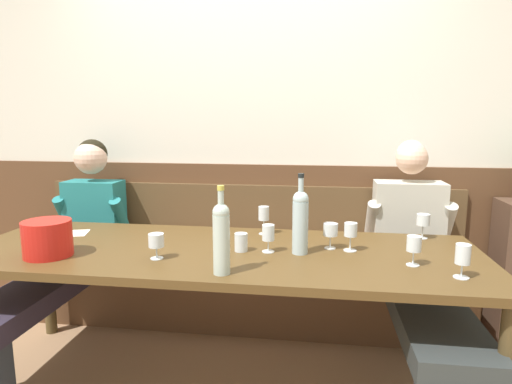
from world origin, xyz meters
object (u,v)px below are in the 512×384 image
object	(u,v)px
wine_glass_right_end	(156,242)
wine_glass_near_bucket	(423,221)
dining_table	(220,262)
person_center_left_seat	(420,265)
ice_bucket	(48,238)
wine_bottle_green_tall	(221,236)
wine_glass_left_end	(463,255)
wine_glass_mid_right	(264,214)
wall_bench	(244,283)
wine_glass_center_rear	(268,234)
person_right_seat	(66,245)
wine_bottle_amber_mid	(300,220)
wine_glass_by_bottle	(351,231)
wine_glass_center_front	(414,245)
wine_glass_mid_left	(330,231)
water_tumbler_right	(241,242)

from	to	relation	value
wine_glass_right_end	wine_glass_near_bucket	size ratio (longest dim) A/B	0.89
dining_table	person_center_left_seat	distance (m)	1.11
ice_bucket	wine_bottle_green_tall	world-z (taller)	wine_bottle_green_tall
wine_bottle_green_tall	wine_glass_near_bucket	xyz separation A→B (m)	(0.98, 0.71, -0.07)
wine_glass_near_bucket	wine_glass_left_end	world-z (taller)	wine_glass_left_end
wine_glass_mid_right	wine_glass_left_end	size ratio (longest dim) A/B	1.12
wall_bench	wine_glass_center_rear	bearing A→B (deg)	-71.10
ice_bucket	wine_glass_center_rear	distance (m)	1.07
person_right_seat	person_center_left_seat	world-z (taller)	person_center_left_seat
wine_bottle_amber_mid	wine_glass_by_bottle	distance (m)	0.27
wall_bench	ice_bucket	xyz separation A→B (m)	(-0.80, -0.94, 0.55)
person_right_seat	wine_glass_center_rear	size ratio (longest dim) A/B	9.61
wall_bench	wine_glass_mid_right	world-z (taller)	wall_bench
dining_table	wine_glass_left_end	distance (m)	1.13
wall_bench	ice_bucket	distance (m)	1.35
dining_table	wine_glass_center_front	world-z (taller)	wine_glass_center_front
person_right_seat	wine_bottle_amber_mid	xyz separation A→B (m)	(1.47, -0.33, 0.29)
wine_bottle_amber_mid	wine_glass_center_rear	size ratio (longest dim) A/B	2.86
wine_bottle_amber_mid	person_center_left_seat	bearing A→B (deg)	26.69
wall_bench	wine_bottle_green_tall	xyz separation A→B (m)	(0.09, -1.06, 0.63)
wine_glass_center_rear	wine_glass_center_front	size ratio (longest dim) A/B	1.02
wine_glass_near_bucket	wine_glass_mid_left	bearing A→B (deg)	-152.46
wine_glass_center_rear	wine_glass_center_front	bearing A→B (deg)	-8.99
person_center_left_seat	wall_bench	bearing A→B (deg)	159.36
person_center_left_seat	water_tumbler_right	xyz separation A→B (m)	(-0.95, -0.33, 0.18)
wine_bottle_amber_mid	wine_glass_mid_right	bearing A→B (deg)	123.56
wine_glass_mid_left	wine_glass_center_front	bearing A→B (deg)	-29.92
wine_glass_center_front	wall_bench	bearing A→B (deg)	137.92
dining_table	wine_glass_mid_right	xyz separation A→B (m)	(0.18, 0.33, 0.18)
dining_table	ice_bucket	bearing A→B (deg)	-164.53
wine_bottle_amber_mid	wall_bench	bearing A→B (deg)	119.22
wine_glass_right_end	wine_glass_near_bucket	bearing A→B (deg)	22.53
wall_bench	ice_bucket	bearing A→B (deg)	-130.49
wine_glass_right_end	wine_glass_center_rear	distance (m)	0.54
person_right_seat	ice_bucket	distance (m)	0.64
dining_table	wine_glass_by_bottle	world-z (taller)	wine_glass_by_bottle
ice_bucket	wine_glass_center_front	world-z (taller)	ice_bucket
wine_glass_near_bucket	wine_glass_by_bottle	bearing A→B (deg)	-144.68
wine_glass_mid_right	person_center_left_seat	bearing A→B (deg)	-0.51
person_right_seat	wine_glass_center_rear	xyz separation A→B (m)	(1.31, -0.33, 0.21)
wine_glass_left_end	wine_glass_mid_left	size ratio (longest dim) A/B	1.10
person_center_left_seat	water_tumbler_right	world-z (taller)	person_center_left_seat
person_right_seat	wine_glass_right_end	distance (m)	0.97
wine_glass_center_front	water_tumbler_right	world-z (taller)	wine_glass_center_front
wine_glass_mid_right	wine_glass_mid_left	bearing A→B (deg)	-31.85
wine_glass_near_bucket	ice_bucket	bearing A→B (deg)	-162.65
wine_glass_center_front	person_center_left_seat	bearing A→B (deg)	72.78
person_center_left_seat	wine_glass_by_bottle	xyz separation A→B (m)	(-0.40, -0.25, 0.24)
dining_table	wine_glass_by_bottle	bearing A→B (deg)	6.02
wall_bench	wine_glass_left_end	world-z (taller)	wall_bench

